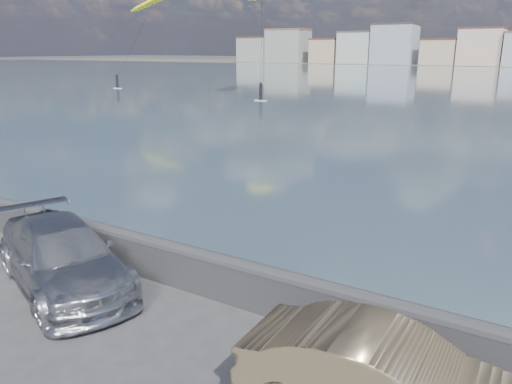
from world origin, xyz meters
TOP-DOWN VIEW (x-y plane):
  - ground at (0.00, 0.00)m, footprint 700.00×700.00m
  - seawall at (0.00, 2.70)m, footprint 400.00×0.36m
  - car_silver at (-2.62, 1.25)m, footprint 5.63×3.89m
  - car_champagne at (5.26, 0.80)m, footprint 4.53×1.74m
  - kitesurfer_16 at (-49.99, 55.89)m, footprint 7.16×14.13m

SIDE VIEW (x-z plane):
  - ground at x=0.00m, z-range 0.00..0.00m
  - seawall at x=0.00m, z-range 0.04..1.12m
  - car_champagne at x=5.26m, z-range 0.00..1.47m
  - car_silver at x=-2.62m, z-range 0.00..1.51m
  - kitesurfer_16 at x=-49.99m, z-range 4.98..19.85m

